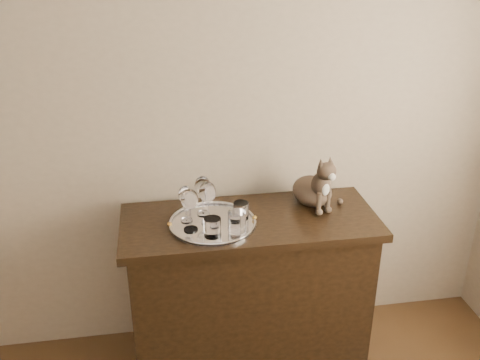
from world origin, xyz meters
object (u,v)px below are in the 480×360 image
object	(u,v)px
wine_glass_a	(186,204)
wine_glass_d	(208,203)
tumbler_a	(237,221)
tumbler_c	(241,211)
tumbler_b	(212,227)
cat	(313,178)
wine_glass_c	(190,210)
sideboard	(249,293)
tray	(213,224)
wine_glass_b	(203,195)

from	to	relation	value
wine_glass_a	wine_glass_d	world-z (taller)	wine_glass_d
tumbler_a	tumbler_c	world-z (taller)	tumbler_a
tumbler_b	cat	world-z (taller)	cat
wine_glass_a	wine_glass_c	distance (m)	0.09
cat	sideboard	bearing A→B (deg)	179.39
wine_glass_a	cat	bearing A→B (deg)	7.87
wine_glass_d	tumbler_b	xyz separation A→B (m)	(0.01, -0.12, -0.06)
sideboard	tray	xyz separation A→B (m)	(-0.18, -0.03, 0.43)
cat	tray	bearing A→B (deg)	176.87
cat	wine_glass_a	bearing A→B (deg)	170.43
tumbler_b	wine_glass_d	bearing A→B (deg)	93.00
wine_glass_b	wine_glass_d	bearing A→B (deg)	-80.98
wine_glass_b	wine_glass_d	world-z (taller)	wine_glass_d
tumbler_a	sideboard	bearing A→B (deg)	54.64
wine_glass_a	tumbler_c	world-z (taller)	wine_glass_a
tumbler_b	cat	distance (m)	0.57
tumbler_c	cat	size ratio (longest dim) A/B	0.29
wine_glass_b	cat	bearing A→B (deg)	3.43
wine_glass_b	tumbler_b	xyz separation A→B (m)	(0.02, -0.21, -0.05)
tumbler_b	cat	size ratio (longest dim) A/B	0.31
wine_glass_b	wine_glass_c	xyz separation A→B (m)	(-0.07, -0.14, 0.00)
wine_glass_c	tumbler_a	size ratio (longest dim) A/B	2.20
tray	tumbler_a	world-z (taller)	tumbler_a
wine_glass_c	wine_glass_d	world-z (taller)	wine_glass_d
tray	wine_glass_a	bearing A→B (deg)	159.70
wine_glass_c	tumbler_b	bearing A→B (deg)	-37.23
wine_glass_c	cat	bearing A→B (deg)	15.85
tumbler_a	tumbler_b	bearing A→B (deg)	-164.49
tray	tumbler_a	xyz separation A→B (m)	(0.10, -0.08, 0.05)
sideboard	wine_glass_a	size ratio (longest dim) A/B	6.88
wine_glass_d	tumbler_a	distance (m)	0.16
sideboard	wine_glass_a	xyz separation A→B (m)	(-0.29, 0.01, 0.52)
sideboard	wine_glass_b	size ratio (longest dim) A/B	6.20
wine_glass_c	wine_glass_b	bearing A→B (deg)	63.51
tray	cat	size ratio (longest dim) A/B	1.43
wine_glass_a	wine_glass_c	xyz separation A→B (m)	(0.01, -0.09, 0.01)
tray	wine_glass_b	bearing A→B (deg)	109.04
tumbler_a	tumbler_c	distance (m)	0.11
sideboard	cat	bearing A→B (deg)	16.84
sideboard	wine_glass_b	xyz separation A→B (m)	(-0.21, 0.07, 0.53)
tumbler_b	cat	xyz separation A→B (m)	(0.51, 0.24, 0.09)
tumbler_a	tumbler_b	distance (m)	0.12
tumbler_a	cat	bearing A→B (deg)	27.42
wine_glass_b	cat	distance (m)	0.54
sideboard	tray	size ratio (longest dim) A/B	3.00
wine_glass_c	tumbler_b	xyz separation A→B (m)	(0.09, -0.07, -0.06)
tray	sideboard	bearing A→B (deg)	9.58
sideboard	tumbler_a	distance (m)	0.50
wine_glass_d	tumbler_b	distance (m)	0.13
wine_glass_a	cat	size ratio (longest dim) A/B	0.63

